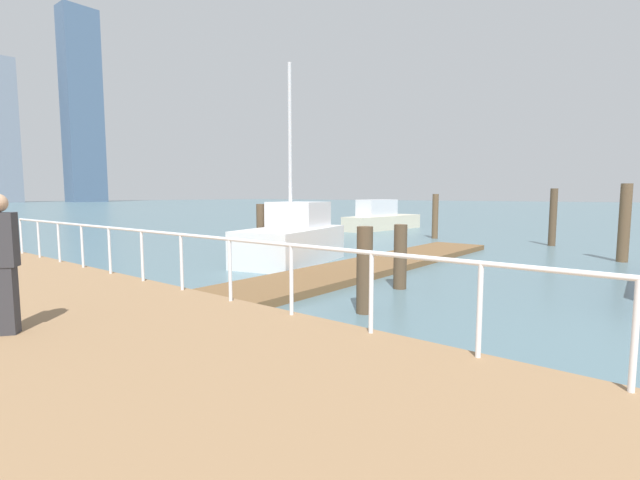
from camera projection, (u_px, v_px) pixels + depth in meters
ground_plane at (101, 252)px, 17.17m from camera, size 300.00×300.00×0.00m
floating_dock at (373, 266)px, 13.30m from camera, size 13.50×2.00×0.18m
boardwalk_railing at (291, 261)px, 6.60m from camera, size 0.06×22.41×1.08m
dock_piling_0 at (261, 232)px, 15.05m from camera, size 0.29×0.29×1.88m
dock_piling_1 at (553, 217)px, 19.13m from camera, size 0.30×0.30×2.46m
dock_piling_2 at (624, 223)px, 14.51m from camera, size 0.34×0.34×2.55m
dock_piling_3 at (365, 270)px, 8.22m from camera, size 0.30×0.30×1.61m
dock_piling_4 at (400, 257)px, 10.39m from camera, size 0.31×0.31×1.50m
dock_piling_5 at (435, 216)px, 22.37m from camera, size 0.30×0.30×2.23m
moored_boat_0 at (292, 239)px, 14.41m from camera, size 4.47×2.89×6.25m
moored_boat_2 at (381, 218)px, 28.04m from camera, size 6.46×2.04×1.89m
pedestrian_1 at (1, 261)px, 5.67m from camera, size 0.42×0.39×1.81m
skyline_tower_5 at (82, 107)px, 136.01m from camera, size 10.36×6.92×57.64m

